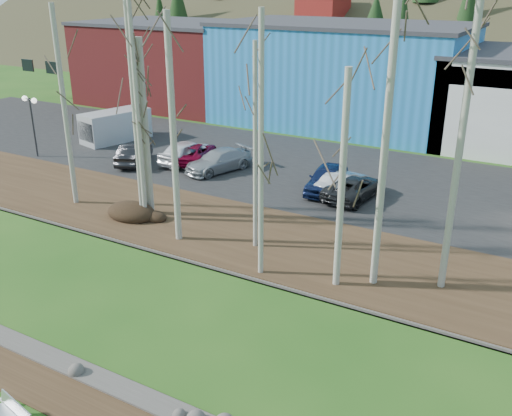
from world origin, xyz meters
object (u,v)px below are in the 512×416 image
Objects in this scene: car_4 at (327,179)px; car_6 at (354,187)px; seagull at (5,400)px; car_5 at (343,182)px; van_grey at (113,126)px; car_1 at (134,153)px; car_2 at (195,153)px; car_0 at (187,151)px; street_lamp at (31,110)px; car_3 at (219,161)px.

car_4 is 1.82m from car_6.
car_5 is (2.03, 21.18, 0.63)m from seagull.
van_grey is (-18.37, 2.21, 0.37)m from car_4.
car_1 is 0.93× the size of car_4.
seagull is 23.60m from car_2.
car_4 is at bearing -4.25° from car_6.
car_6 is (12.05, -0.80, -0.12)m from car_0.
seagull is at bearing 93.23° from car_2.
van_grey is (-20.15, 2.53, 0.48)m from car_6.
car_5 is 0.95m from car_6.
street_lamp is 0.89× the size of car_6.
car_6 is at bearing 179.67° from car_0.
car_4 is at bearing 20.88° from street_lamp.
car_0 is 12.08m from car_6.
car_2 is 0.84× the size of van_grey.
car_6 is at bearing -17.22° from car_4.
street_lamp is 7.70m from car_1.
car_2 is 8.59m from van_grey.
car_4 is 18.50m from van_grey.
seagull is 0.09× the size of car_0.
car_5 is at bearing 19.35° from car_3.
van_grey is at bearing 83.29° from street_lamp.
car_3 is (2.45, -0.80, 0.04)m from car_2.
car_4 is (7.45, -0.03, 0.07)m from car_3.
car_0 is at bearing -171.48° from car_1.
car_0 is 0.97× the size of car_6.
car_1 is at bearing -147.46° from car_3.
car_5 is at bearing 20.77° from street_lamp.
car_0 is 1.15× the size of car_5.
car_6 reaches higher than seagull.
car_2 is at bearing 87.61° from seagull.
seagull is 20.95m from car_6.
street_lamp reaches higher than car_0.
car_6 is at bearing 155.72° from car_2.
van_grey is (-19.30, 2.09, 0.48)m from car_5.
car_0 is 0.97× the size of car_2.
car_0 reaches higher than car_3.
seagull is at bearing 98.03° from car_1.
seagull is 23.12m from car_1.
seagull is at bearing -100.19° from car_4.
car_5 is (8.39, 0.09, -0.03)m from car_3.
car_0 is at bearing 32.87° from street_lamp.
car_2 is at bearing 4.90° from van_grey.
car_5 is at bearing -178.41° from car_0.
van_grey is at bearing -1.39° from car_6.
seagull is 21.10m from car_4.
car_2 is at bearing 168.00° from car_4.
street_lamp is 13.47m from car_3.
car_1 reaches higher than car_2.
car_1 is 14.26m from car_5.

